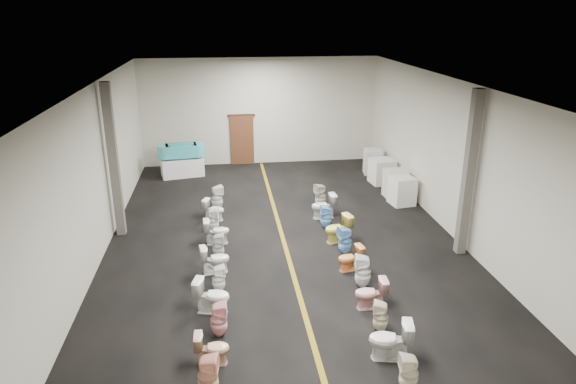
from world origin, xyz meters
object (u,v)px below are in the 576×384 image
object	(u,v)px
display_table	(182,167)
toilet_left_2	(212,349)
toilet_left_5	(219,279)
appliance_crate_b	(395,184)
toilet_left_4	(212,296)
toilet_right_10	(320,196)
toilet_right_1	(390,340)
appliance_crate_d	(373,162)
toilet_right_6	(345,241)
toilet_right_0	(409,373)
toilet_left_7	(218,246)
toilet_right_9	(324,206)
toilet_left_1	(208,376)
toilet_right_2	(381,317)
toilet_right_5	(350,258)
toilet_left_3	(219,319)
toilet_left_9	(213,220)
toilet_right_4	(363,271)
toilet_right_8	(326,217)
toilet_left_11	(217,198)
toilet_left_6	(215,259)
appliance_crate_c	(382,171)
toilet_left_8	(217,231)
toilet_right_3	(371,294)
appliance_crate_a	(402,191)
toilet_right_7	(338,229)
bathtub	(181,150)

from	to	relation	value
display_table	toilet_left_2	world-z (taller)	display_table
toilet_left_5	appliance_crate_b	bearing A→B (deg)	-53.43
toilet_left_4	toilet_right_10	world-z (taller)	toilet_right_10
toilet_left_2	toilet_right_1	xyz separation A→B (m)	(3.37, -0.29, 0.08)
appliance_crate_d	toilet_right_6	xyz separation A→B (m)	(-2.84, -7.08, -0.09)
toilet_right_0	toilet_right_6	size ratio (longest dim) A/B	0.91
toilet_left_7	toilet_right_9	world-z (taller)	toilet_right_9
toilet_left_1	toilet_right_6	size ratio (longest dim) A/B	0.99
toilet_left_1	toilet_right_2	size ratio (longest dim) A/B	1.14
toilet_left_7	toilet_left_1	bearing A→B (deg)	-179.35
display_table	toilet_right_5	xyz separation A→B (m)	(4.77, -8.65, -0.03)
toilet_left_3	toilet_left_4	distance (m)	0.93
toilet_left_9	toilet_right_4	world-z (taller)	toilet_right_4
toilet_right_4	toilet_right_0	bearing A→B (deg)	6.31
toilet_left_4	toilet_right_4	world-z (taller)	toilet_right_4
toilet_left_5	toilet_left_9	distance (m)	3.56
toilet_right_2	toilet_right_8	distance (m)	5.43
toilet_right_0	toilet_right_2	world-z (taller)	toilet_right_0
toilet_left_7	toilet_right_4	xyz separation A→B (m)	(3.44, -2.02, 0.08)
toilet_right_9	toilet_right_1	bearing A→B (deg)	-6.46
appliance_crate_b	toilet_left_11	xyz separation A→B (m)	(-6.30, -0.46, -0.07)
toilet_left_6	appliance_crate_c	bearing A→B (deg)	-53.51
toilet_left_5	toilet_left_8	xyz separation A→B (m)	(-0.04, 2.72, 0.03)
toilet_left_7	toilet_right_3	bearing A→B (deg)	-128.39
toilet_left_3	toilet_left_6	distance (m)	2.74
toilet_left_3	appliance_crate_d	bearing A→B (deg)	-29.83
toilet_left_4	toilet_left_5	size ratio (longest dim) A/B	1.16
toilet_right_0	toilet_right_2	size ratio (longest dim) A/B	1.05
appliance_crate_b	toilet_left_1	xyz separation A→B (m)	(-6.46, -9.27, -0.10)
appliance_crate_c	toilet_right_9	distance (m)	4.31
appliance_crate_c	toilet_right_5	world-z (taller)	appliance_crate_c
appliance_crate_c	toilet_left_3	xyz separation A→B (m)	(-6.27, -9.14, -0.09)
appliance_crate_a	toilet_left_6	world-z (taller)	appliance_crate_a
toilet_right_7	toilet_left_3	bearing A→B (deg)	-55.60
toilet_left_4	toilet_left_8	world-z (taller)	toilet_left_4
appliance_crate_d	bathtub	bearing A→B (deg)	174.96
toilet_left_7	toilet_left_8	xyz separation A→B (m)	(-0.04, 0.93, 0.02)
appliance_crate_d	toilet_right_0	xyz separation A→B (m)	(-2.99, -12.45, -0.13)
toilet_right_0	toilet_right_5	xyz separation A→B (m)	(0.07, 4.47, -0.04)
display_table	toilet_left_6	distance (m)	8.43
toilet_left_11	toilet_right_9	world-z (taller)	toilet_left_11
toilet_left_2	toilet_left_7	bearing A→B (deg)	0.31
appliance_crate_c	toilet_right_0	size ratio (longest dim) A/B	1.28
toilet_left_9	toilet_left_7	bearing A→B (deg)	-167.26
toilet_left_5	toilet_right_1	distance (m)	4.36
toilet_right_10	toilet_right_9	bearing A→B (deg)	-24.64
appliance_crate_d	toilet_right_8	distance (m)	6.04
display_table	toilet_left_1	distance (m)	12.83
toilet_left_9	appliance_crate_b	bearing A→B (deg)	-62.68
toilet_left_7	appliance_crate_c	bearing A→B (deg)	-45.63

